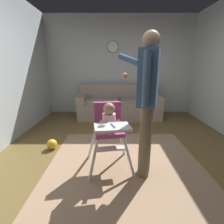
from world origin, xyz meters
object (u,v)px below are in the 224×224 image
high_chair (109,124)px  wall_clock (113,47)px  toy_ball (52,144)px  couch (120,105)px  adult_standing (147,100)px

high_chair → wall_clock: size_ratio=2.89×
high_chair → toy_ball: (-0.96, 0.50, -0.54)m
high_chair → couch: bearing=165.4°
adult_standing → toy_ball: adult_standing is taller
couch → toy_ball: 2.22m
couch → adult_standing: bearing=4.7°
adult_standing → wall_clock: (-0.38, 2.98, 0.88)m
high_chair → adult_standing: size_ratio=0.53×
adult_standing → wall_clock: bearing=-64.6°
adult_standing → toy_ball: 1.79m
wall_clock → high_chair: bearing=-91.2°
high_chair → toy_ball: high_chair is taller
adult_standing → toy_ball: size_ratio=10.10×
adult_standing → wall_clock: size_ratio=5.41×
high_chair → toy_ball: size_ratio=5.40×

